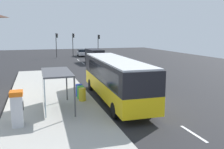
% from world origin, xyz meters
% --- Properties ---
extents(ground_plane, '(56.00, 92.00, 0.04)m').
position_xyz_m(ground_plane, '(0.00, 14.00, -0.02)').
color(ground_plane, '#262628').
extents(sidewalk_platform, '(6.20, 30.00, 0.18)m').
position_xyz_m(sidewalk_platform, '(-6.40, 2.00, 0.09)').
color(sidewalk_platform, '#ADAAA3').
rests_on(sidewalk_platform, ground).
extents(lane_stripe_seg_0, '(0.16, 2.20, 0.01)m').
position_xyz_m(lane_stripe_seg_0, '(0.25, -6.00, 0.01)').
color(lane_stripe_seg_0, silver).
rests_on(lane_stripe_seg_0, ground).
extents(lane_stripe_seg_1, '(0.16, 2.20, 0.01)m').
position_xyz_m(lane_stripe_seg_1, '(0.25, -1.00, 0.01)').
color(lane_stripe_seg_1, silver).
rests_on(lane_stripe_seg_1, ground).
extents(lane_stripe_seg_2, '(0.16, 2.20, 0.01)m').
position_xyz_m(lane_stripe_seg_2, '(0.25, 4.00, 0.01)').
color(lane_stripe_seg_2, silver).
rests_on(lane_stripe_seg_2, ground).
extents(lane_stripe_seg_3, '(0.16, 2.20, 0.01)m').
position_xyz_m(lane_stripe_seg_3, '(0.25, 9.00, 0.01)').
color(lane_stripe_seg_3, silver).
rests_on(lane_stripe_seg_3, ground).
extents(lane_stripe_seg_4, '(0.16, 2.20, 0.01)m').
position_xyz_m(lane_stripe_seg_4, '(0.25, 14.00, 0.01)').
color(lane_stripe_seg_4, silver).
rests_on(lane_stripe_seg_4, ground).
extents(lane_stripe_seg_5, '(0.16, 2.20, 0.01)m').
position_xyz_m(lane_stripe_seg_5, '(0.25, 19.00, 0.01)').
color(lane_stripe_seg_5, silver).
rests_on(lane_stripe_seg_5, ground).
extents(lane_stripe_seg_6, '(0.16, 2.20, 0.01)m').
position_xyz_m(lane_stripe_seg_6, '(0.25, 24.00, 0.01)').
color(lane_stripe_seg_6, silver).
rests_on(lane_stripe_seg_6, ground).
extents(lane_stripe_seg_7, '(0.16, 2.20, 0.01)m').
position_xyz_m(lane_stripe_seg_7, '(0.25, 29.00, 0.01)').
color(lane_stripe_seg_7, silver).
rests_on(lane_stripe_seg_7, ground).
extents(bus, '(2.80, 11.07, 3.21)m').
position_xyz_m(bus, '(-1.71, 1.07, 1.84)').
color(bus, yellow).
rests_on(bus, ground).
extents(white_van, '(2.24, 5.29, 2.30)m').
position_xyz_m(white_van, '(2.20, 24.11, 1.34)').
color(white_van, black).
rests_on(white_van, ground).
extents(sedan_near, '(2.04, 4.49, 1.52)m').
position_xyz_m(sedan_near, '(2.30, 36.02, 0.79)').
color(sedan_near, '#B7B7BC').
rests_on(sedan_near, ground).
extents(ticket_machine, '(0.66, 0.76, 1.94)m').
position_xyz_m(ticket_machine, '(-8.42, -2.61, 1.17)').
color(ticket_machine, silver).
rests_on(ticket_machine, sidewalk_platform).
extents(recycling_bin_yellow, '(0.52, 0.52, 0.95)m').
position_xyz_m(recycling_bin_yellow, '(-4.20, 1.21, 0.66)').
color(recycling_bin_yellow, yellow).
rests_on(recycling_bin_yellow, sidewalk_platform).
extents(recycling_bin_green, '(0.52, 0.52, 0.95)m').
position_xyz_m(recycling_bin_green, '(-4.20, 1.91, 0.66)').
color(recycling_bin_green, green).
rests_on(recycling_bin_green, sidewalk_platform).
extents(recycling_bin_blue, '(0.52, 0.52, 0.95)m').
position_xyz_m(recycling_bin_blue, '(-4.20, 2.61, 0.66)').
color(recycling_bin_blue, blue).
rests_on(recycling_bin_blue, sidewalk_platform).
extents(traffic_light_near_side, '(0.49, 0.28, 4.65)m').
position_xyz_m(traffic_light_near_side, '(5.50, 34.06, 3.11)').
color(traffic_light_near_side, '#2D2D2D').
rests_on(traffic_light_near_side, ground).
extents(traffic_light_far_side, '(0.49, 0.28, 4.96)m').
position_xyz_m(traffic_light_far_side, '(-3.10, 34.86, 3.30)').
color(traffic_light_far_side, '#2D2D2D').
rests_on(traffic_light_far_side, ground).
extents(traffic_light_median, '(0.49, 0.28, 4.92)m').
position_xyz_m(traffic_light_median, '(0.40, 35.66, 3.28)').
color(traffic_light_median, '#2D2D2D').
rests_on(traffic_light_median, ground).
extents(bus_shelter, '(1.80, 4.00, 2.50)m').
position_xyz_m(bus_shelter, '(-6.41, -0.18, 2.10)').
color(bus_shelter, '#4C4C51').
rests_on(bus_shelter, sidewalk_platform).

